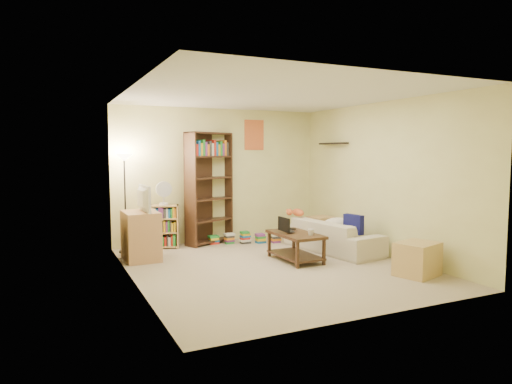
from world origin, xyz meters
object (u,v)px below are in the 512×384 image
at_px(sofa, 333,236).
at_px(tv_stand, 141,236).
at_px(tabby_cat, 296,212).
at_px(side_table, 321,229).
at_px(floor_lamp, 124,174).
at_px(end_cabinet, 417,259).
at_px(coffee_table, 296,243).
at_px(tall_bookshelf, 209,185).
at_px(television, 140,199).
at_px(short_bookshelf, 161,227).
at_px(laptop, 292,231).
at_px(desk_fan, 164,192).
at_px(mug, 311,232).

height_order(sofa, tv_stand, tv_stand).
relative_size(tabby_cat, side_table, 0.91).
bearing_deg(tabby_cat, floor_lamp, 165.52).
relative_size(floor_lamp, end_cabinet, 3.03).
height_order(coffee_table, tall_bookshelf, tall_bookshelf).
bearing_deg(coffee_table, television, 151.74).
bearing_deg(coffee_table, tall_bookshelf, 110.99).
relative_size(television, short_bookshelf, 0.92).
bearing_deg(side_table, sofa, -109.98).
xyz_separation_m(laptop, floor_lamp, (-2.28, 1.63, 0.88)).
bearing_deg(sofa, laptop, 95.46).
height_order(tabby_cat, coffee_table, tabby_cat).
distance_m(coffee_table, side_table, 1.70).
bearing_deg(desk_fan, end_cabinet, -49.85).
bearing_deg(end_cabinet, floor_lamp, 136.68).
bearing_deg(tv_stand, side_table, 0.46).
bearing_deg(mug, end_cabinet, -50.28).
bearing_deg(laptop, side_table, -37.63).
relative_size(desk_fan, side_table, 0.89).
bearing_deg(tall_bookshelf, television, -174.80).
distance_m(coffee_table, desk_fan, 2.51).
distance_m(television, desk_fan, 0.87).
height_order(laptop, desk_fan, desk_fan).
bearing_deg(short_bookshelf, laptop, -28.22).
bearing_deg(coffee_table, sofa, 17.77).
relative_size(mug, desk_fan, 0.29).
bearing_deg(sofa, desk_fan, 52.43).
xyz_separation_m(short_bookshelf, desk_fan, (0.04, -0.04, 0.62)).
xyz_separation_m(tv_stand, television, (0.00, 0.00, 0.58)).
bearing_deg(desk_fan, floor_lamp, -177.21).
distance_m(short_bookshelf, floor_lamp, 1.13).
bearing_deg(sofa, end_cabinet, 177.12).
bearing_deg(tall_bookshelf, sofa, -65.27).
distance_m(sofa, desk_fan, 3.02).
distance_m(tabby_cat, tall_bookshelf, 1.67).
distance_m(tabby_cat, television, 2.78).
xyz_separation_m(sofa, floor_lamp, (-3.21, 1.40, 1.06)).
relative_size(tall_bookshelf, end_cabinet, 3.72).
distance_m(sofa, side_table, 0.90).
bearing_deg(end_cabinet, tv_stand, 142.06).
xyz_separation_m(short_bookshelf, floor_lamp, (-0.62, -0.07, 0.94)).
distance_m(laptop, television, 2.42).
height_order(tabby_cat, laptop, tabby_cat).
distance_m(coffee_table, tv_stand, 2.43).
bearing_deg(laptop, end_cabinet, -133.35).
relative_size(coffee_table, end_cabinet, 1.82).
height_order(short_bookshelf, desk_fan, desk_fan).
xyz_separation_m(sofa, tall_bookshelf, (-1.69, 1.52, 0.81)).
bearing_deg(end_cabinet, desk_fan, 130.15).
bearing_deg(tv_stand, short_bookshelf, 54.49).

